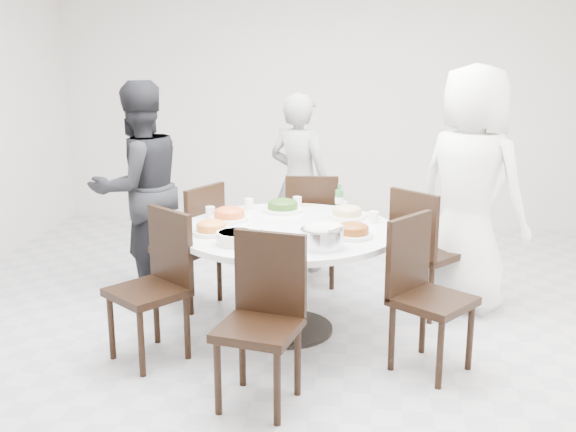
# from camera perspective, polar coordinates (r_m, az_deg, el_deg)

# --- Properties ---
(floor) EXTENTS (6.00, 6.00, 0.01)m
(floor) POSITION_cam_1_polar(r_m,az_deg,el_deg) (4.81, 1.05, -9.71)
(floor) COLOR silver
(floor) RESTS_ON ground
(wall_back) EXTENTS (6.00, 0.01, 2.80)m
(wall_back) POSITION_cam_1_polar(r_m,az_deg,el_deg) (7.41, 3.57, 9.89)
(wall_back) COLOR silver
(wall_back) RESTS_ON ground
(wall_front) EXTENTS (6.00, 0.01, 2.80)m
(wall_front) POSITION_cam_1_polar(r_m,az_deg,el_deg) (1.54, -10.58, -6.57)
(wall_front) COLOR silver
(wall_front) RESTS_ON ground
(dining_table) EXTENTS (1.50, 1.50, 0.75)m
(dining_table) POSITION_cam_1_polar(r_m,az_deg,el_deg) (4.68, -0.08, -5.44)
(dining_table) COLOR white
(dining_table) RESTS_ON floor
(chair_ne) EXTENTS (0.59, 0.59, 0.95)m
(chair_ne) POSITION_cam_1_polar(r_m,az_deg,el_deg) (5.10, 11.79, -2.90)
(chair_ne) COLOR black
(chair_ne) RESTS_ON floor
(chair_n) EXTENTS (0.45, 0.45, 0.95)m
(chair_n) POSITION_cam_1_polar(r_m,az_deg,el_deg) (5.62, 2.03, -1.02)
(chair_n) COLOR black
(chair_n) RESTS_ON floor
(chair_nw) EXTENTS (0.56, 0.56, 0.95)m
(chair_nw) POSITION_cam_1_polar(r_m,az_deg,el_deg) (5.21, -8.54, -2.39)
(chair_nw) COLOR black
(chair_nw) RESTS_ON floor
(chair_sw) EXTENTS (0.59, 0.59, 0.95)m
(chair_sw) POSITION_cam_1_polar(r_m,az_deg,el_deg) (4.32, -11.84, -6.03)
(chair_sw) COLOR black
(chair_sw) RESTS_ON floor
(chair_s) EXTENTS (0.50, 0.50, 0.95)m
(chair_s) POSITION_cam_1_polar(r_m,az_deg,el_deg) (3.71, -2.54, -9.19)
(chair_s) COLOR black
(chair_s) RESTS_ON floor
(chair_se) EXTENTS (0.59, 0.59, 0.95)m
(chair_se) POSITION_cam_1_polar(r_m,az_deg,el_deg) (4.18, 12.19, -6.74)
(chair_se) COLOR black
(chair_se) RESTS_ON floor
(diner_right) EXTENTS (1.06, 1.02, 1.83)m
(diner_right) POSITION_cam_1_polar(r_m,az_deg,el_deg) (5.18, 15.18, 2.21)
(diner_right) COLOR white
(diner_right) RESTS_ON floor
(diner_middle) EXTENTS (0.67, 0.57, 1.57)m
(diner_middle) POSITION_cam_1_polar(r_m,az_deg,el_deg) (5.93, 0.96, 2.87)
(diner_middle) COLOR black
(diner_middle) RESTS_ON floor
(diner_left) EXTENTS (1.03, 1.04, 1.69)m
(diner_left) POSITION_cam_1_polar(r_m,az_deg,el_deg) (5.52, -12.50, 2.34)
(diner_left) COLOR black
(diner_left) RESTS_ON floor
(dish_greens) EXTENTS (0.29, 0.29, 0.07)m
(dish_greens) POSITION_cam_1_polar(r_m,az_deg,el_deg) (5.00, -0.46, 0.78)
(dish_greens) COLOR white
(dish_greens) RESTS_ON dining_table
(dish_pale) EXTENTS (0.26, 0.26, 0.07)m
(dish_pale) POSITION_cam_1_polar(r_m,az_deg,el_deg) (4.83, 5.03, 0.22)
(dish_pale) COLOR white
(dish_pale) RESTS_ON dining_table
(dish_orange) EXTENTS (0.28, 0.28, 0.08)m
(dish_orange) POSITION_cam_1_polar(r_m,az_deg,el_deg) (4.77, -4.98, 0.07)
(dish_orange) COLOR white
(dish_orange) RESTS_ON dining_table
(dish_redbrown) EXTENTS (0.26, 0.26, 0.07)m
(dish_redbrown) POSITION_cam_1_polar(r_m,az_deg,el_deg) (4.36, 5.51, -1.36)
(dish_redbrown) COLOR white
(dish_redbrown) RESTS_ON dining_table
(dish_tofu) EXTENTS (0.25, 0.25, 0.07)m
(dish_tofu) POSITION_cam_1_polar(r_m,az_deg,el_deg) (4.43, -6.50, -1.12)
(dish_tofu) COLOR white
(dish_tofu) RESTS_ON dining_table
(rice_bowl) EXTENTS (0.27, 0.27, 0.11)m
(rice_bowl) POSITION_cam_1_polar(r_m,az_deg,el_deg) (4.12, 2.89, -1.88)
(rice_bowl) COLOR silver
(rice_bowl) RESTS_ON dining_table
(soup_bowl) EXTENTS (0.25, 0.25, 0.08)m
(soup_bowl) POSITION_cam_1_polar(r_m,az_deg,el_deg) (4.20, -4.41, -1.85)
(soup_bowl) COLOR white
(soup_bowl) RESTS_ON dining_table
(beverage_bottle) EXTENTS (0.06, 0.06, 0.21)m
(beverage_bottle) POSITION_cam_1_polar(r_m,az_deg,el_deg) (4.99, 4.36, 1.53)
(beverage_bottle) COLOR #2C6F3A
(beverage_bottle) RESTS_ON dining_table
(tea_cups) EXTENTS (0.07, 0.07, 0.08)m
(tea_cups) POSITION_cam_1_polar(r_m,az_deg,el_deg) (5.17, 1.00, 1.26)
(tea_cups) COLOR white
(tea_cups) RESTS_ON dining_table
(chopsticks) EXTENTS (0.24, 0.04, 0.01)m
(chopsticks) POSITION_cam_1_polar(r_m,az_deg,el_deg) (5.23, 0.75, 1.02)
(chopsticks) COLOR tan
(chopsticks) RESTS_ON dining_table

